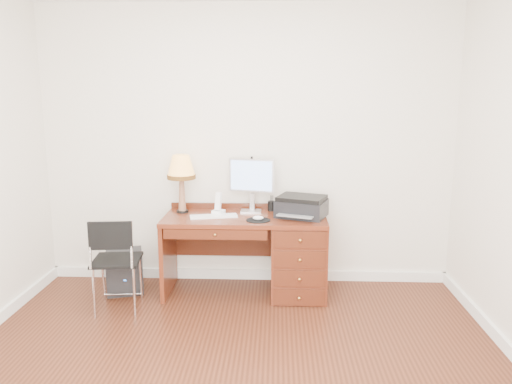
{
  "coord_description": "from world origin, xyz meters",
  "views": [
    {
      "loc": [
        0.29,
        -3.08,
        1.88
      ],
      "look_at": [
        0.11,
        1.2,
        1.02
      ],
      "focal_mm": 35.0,
      "sensor_mm": 36.0,
      "label": 1
    }
  ],
  "objects_px": {
    "monitor": "(251,178)",
    "leg_lamp": "(181,171)",
    "phone": "(218,208)",
    "equipment_box": "(125,271)",
    "chair": "(114,255)",
    "printer": "(302,206)",
    "desk": "(279,251)"
  },
  "relations": [
    {
      "from": "phone",
      "to": "chair",
      "type": "xyz_separation_m",
      "value": [
        -0.84,
        -0.51,
        -0.3
      ]
    },
    {
      "from": "phone",
      "to": "monitor",
      "type": "bearing_deg",
      "value": 47.06
    },
    {
      "from": "desk",
      "to": "leg_lamp",
      "type": "distance_m",
      "value": 1.19
    },
    {
      "from": "printer",
      "to": "phone",
      "type": "relative_size",
      "value": 2.43
    },
    {
      "from": "leg_lamp",
      "to": "chair",
      "type": "height_order",
      "value": "leg_lamp"
    },
    {
      "from": "equipment_box",
      "to": "printer",
      "type": "bearing_deg",
      "value": -15.97
    },
    {
      "from": "equipment_box",
      "to": "desk",
      "type": "bearing_deg",
      "value": -16.04
    },
    {
      "from": "desk",
      "to": "chair",
      "type": "distance_m",
      "value": 1.5
    },
    {
      "from": "phone",
      "to": "chair",
      "type": "height_order",
      "value": "phone"
    },
    {
      "from": "equipment_box",
      "to": "chair",
      "type": "bearing_deg",
      "value": -98.81
    },
    {
      "from": "printer",
      "to": "chair",
      "type": "bearing_deg",
      "value": -143.56
    },
    {
      "from": "monitor",
      "to": "leg_lamp",
      "type": "xyz_separation_m",
      "value": [
        -0.65,
        -0.07,
        0.08
      ]
    },
    {
      "from": "phone",
      "to": "equipment_box",
      "type": "height_order",
      "value": "phone"
    },
    {
      "from": "phone",
      "to": "leg_lamp",
      "type": "bearing_deg",
      "value": -173.35
    },
    {
      "from": "monitor",
      "to": "equipment_box",
      "type": "distance_m",
      "value": 1.5
    },
    {
      "from": "leg_lamp",
      "to": "equipment_box",
      "type": "relative_size",
      "value": 1.42
    },
    {
      "from": "phone",
      "to": "equipment_box",
      "type": "distance_m",
      "value": 1.1
    },
    {
      "from": "desk",
      "to": "chair",
      "type": "xyz_separation_m",
      "value": [
        -1.41,
        -0.48,
        0.1
      ]
    },
    {
      "from": "desk",
      "to": "phone",
      "type": "height_order",
      "value": "phone"
    },
    {
      "from": "printer",
      "to": "monitor",
      "type": "bearing_deg",
      "value": 179.05
    },
    {
      "from": "leg_lamp",
      "to": "monitor",
      "type": "bearing_deg",
      "value": 6.51
    },
    {
      "from": "leg_lamp",
      "to": "phone",
      "type": "distance_m",
      "value": 0.5
    },
    {
      "from": "leg_lamp",
      "to": "chair",
      "type": "relative_size",
      "value": 0.65
    },
    {
      "from": "monitor",
      "to": "leg_lamp",
      "type": "height_order",
      "value": "leg_lamp"
    },
    {
      "from": "monitor",
      "to": "equipment_box",
      "type": "height_order",
      "value": "monitor"
    },
    {
      "from": "desk",
      "to": "monitor",
      "type": "bearing_deg",
      "value": 146.09
    },
    {
      "from": "monitor",
      "to": "leg_lamp",
      "type": "distance_m",
      "value": 0.66
    },
    {
      "from": "monitor",
      "to": "equipment_box",
      "type": "xyz_separation_m",
      "value": [
        -1.2,
        -0.2,
        -0.88
      ]
    },
    {
      "from": "monitor",
      "to": "chair",
      "type": "height_order",
      "value": "monitor"
    },
    {
      "from": "desk",
      "to": "printer",
      "type": "height_order",
      "value": "printer"
    },
    {
      "from": "desk",
      "to": "equipment_box",
      "type": "relative_size",
      "value": 3.86
    },
    {
      "from": "monitor",
      "to": "printer",
      "type": "distance_m",
      "value": 0.56
    }
  ]
}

